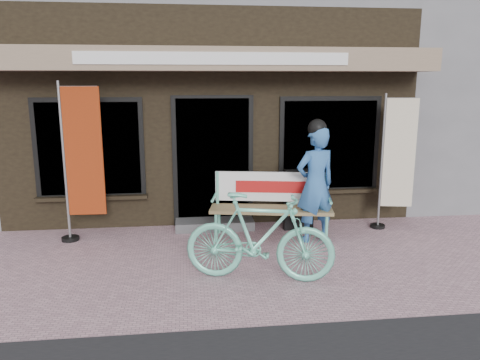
{
  "coord_description": "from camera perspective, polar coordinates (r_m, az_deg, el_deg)",
  "views": [
    {
      "loc": [
        -0.46,
        -5.75,
        2.45
      ],
      "look_at": [
        0.3,
        0.7,
        1.05
      ],
      "focal_mm": 35.0,
      "sensor_mm": 36.0,
      "label": 1
    }
  ],
  "objects": [
    {
      "name": "bicycle",
      "position": [
        5.78,
        2.41,
        -6.98
      ],
      "size": [
        1.92,
        0.98,
        1.11
      ],
      "primitive_type": "imported",
      "rotation": [
        0.0,
        0.0,
        1.31
      ],
      "color": "#6DD5B5",
      "rests_on": "ground"
    },
    {
      "name": "nobori_red",
      "position": [
        7.43,
        -18.82,
        2.26
      ],
      "size": [
        0.71,
        0.27,
        2.43
      ],
      "rotation": [
        0.0,
        0.0,
        -0.03
      ],
      "color": "gray",
      "rests_on": "ground"
    },
    {
      "name": "ground",
      "position": [
        6.27,
        -2.05,
        -10.85
      ],
      "size": [
        70.0,
        70.0,
        0.0
      ],
      "primitive_type": "plane",
      "color": "#B38895",
      "rests_on": "ground"
    },
    {
      "name": "nobori_cream",
      "position": [
        8.06,
        18.47,
        2.28
      ],
      "size": [
        0.66,
        0.29,
        2.24
      ],
      "rotation": [
        0.0,
        0.0,
        -0.19
      ],
      "color": "gray",
      "rests_on": "ground"
    },
    {
      "name": "person",
      "position": [
        7.18,
        9.18,
        -0.26
      ],
      "size": [
        0.74,
        0.59,
        1.88
      ],
      "rotation": [
        0.0,
        0.0,
        0.28
      ],
      "color": "#3268AC",
      "rests_on": "ground"
    },
    {
      "name": "bench",
      "position": [
        7.35,
        3.82,
        -2.45
      ],
      "size": [
        1.94,
        0.82,
        1.02
      ],
      "rotation": [
        0.0,
        0.0,
        -0.18
      ],
      "color": "#6DD5B5",
      "rests_on": "ground"
    },
    {
      "name": "menu_stand",
      "position": [
        7.78,
        7.21,
        -2.28
      ],
      "size": [
        0.52,
        0.18,
        1.02
      ],
      "rotation": [
        0.0,
        0.0,
        0.14
      ],
      "color": "black",
      "rests_on": "ground"
    },
    {
      "name": "storefront",
      "position": [
        10.74,
        -4.44,
        15.02
      ],
      "size": [
        7.0,
        6.77,
        6.0
      ],
      "color": "black",
      "rests_on": "ground"
    }
  ]
}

